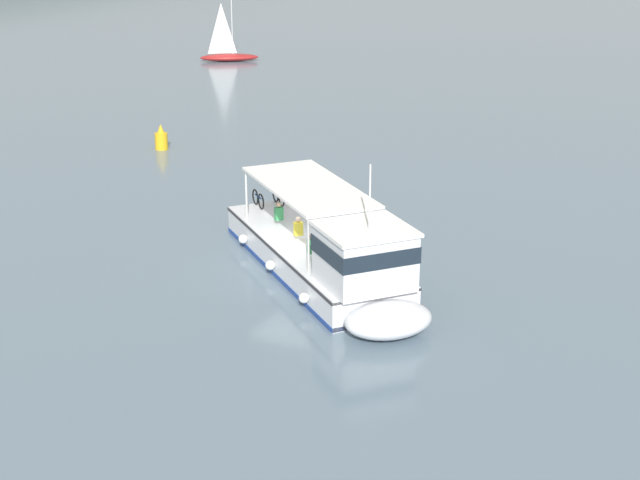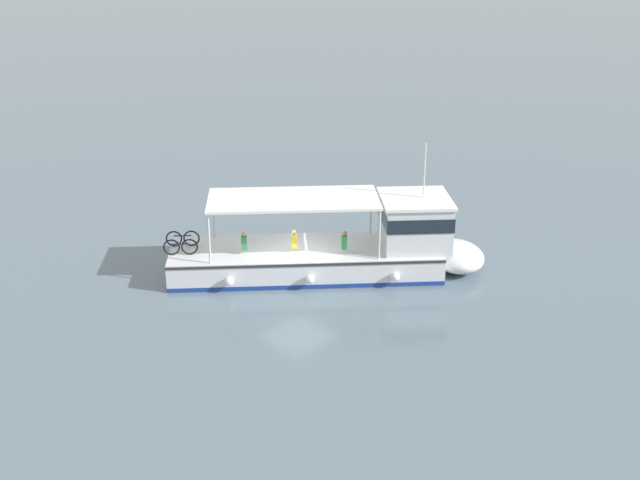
{
  "view_description": "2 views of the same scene",
  "coord_description": "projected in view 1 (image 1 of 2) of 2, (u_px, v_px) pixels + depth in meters",
  "views": [
    {
      "loc": [
        -30.31,
        -16.13,
        13.61
      ],
      "look_at": [
        -0.02,
        -1.25,
        1.4
      ],
      "focal_mm": 54.95,
      "sensor_mm": 36.0,
      "label": 1
    },
    {
      "loc": [
        -21.18,
        19.59,
        13.34
      ],
      "look_at": [
        -0.02,
        -1.25,
        1.4
      ],
      "focal_mm": 44.88,
      "sensor_mm": 36.0,
      "label": 2
    }
  ],
  "objects": [
    {
      "name": "ground_plane",
      "position": [
        291.0,
        270.0,
        36.9
      ],
      "size": [
        400.0,
        400.0,
        0.0
      ],
      "primitive_type": "plane",
      "color": "slate"
    },
    {
      "name": "channel_buoy",
      "position": [
        161.0,
        139.0,
        53.64
      ],
      "size": [
        0.7,
        0.7,
        1.4
      ],
      "color": "gold",
      "rests_on": "ground"
    },
    {
      "name": "ferry_main",
      "position": [
        331.0,
        259.0,
        35.13
      ],
      "size": [
        10.65,
        11.64,
        5.32
      ],
      "color": "silver",
      "rests_on": "ground"
    },
    {
      "name": "sailboat_outer_anchorage",
      "position": [
        229.0,
        55.0,
        80.82
      ],
      "size": [
        3.76,
        4.8,
        5.4
      ],
      "color": "maroon",
      "rests_on": "ground"
    }
  ]
}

